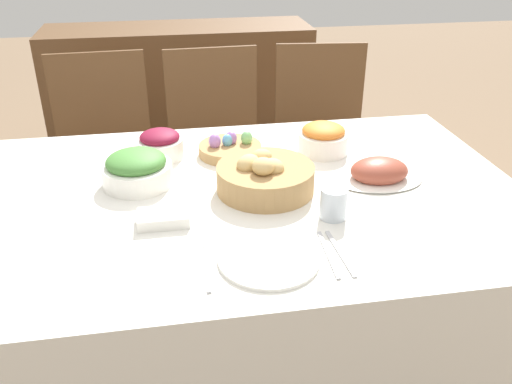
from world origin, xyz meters
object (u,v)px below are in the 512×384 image
chair_far_right (322,138)px  ham_platter (379,173)px  drinking_cup (334,203)px  chair_far_center (217,145)px  knife (328,254)px  green_salad_bowl (137,169)px  egg_basket (230,148)px  butter_dish (163,218)px  beet_salad_bowl (160,144)px  fork (207,266)px  bread_basket (265,177)px  carrot_bowl (323,138)px  chair_far_left (105,152)px  spoon (340,253)px  sideboard (182,103)px  dinner_plate (269,259)px

chair_far_right → ham_platter: size_ratio=3.36×
chair_far_right → drinking_cup: (-0.29, -1.08, 0.26)m
chair_far_center → knife: (0.15, -1.25, 0.22)m
chair_far_center → green_salad_bowl: bearing=-114.0°
egg_basket → butter_dish: 0.48m
ham_platter → beet_salad_bowl: (-0.65, 0.29, 0.02)m
fork → butter_dish: size_ratio=1.47×
bread_basket → ham_platter: (0.36, 0.01, -0.02)m
fork → butter_dish: bearing=116.5°
fork → knife: (0.29, 0.00, 0.00)m
carrot_bowl → fork: carrot_bowl is taller
green_salad_bowl → drinking_cup: size_ratio=2.45×
green_salad_bowl → ham_platter: bearing=-7.6°
chair_far_left → chair_far_right: bearing=-2.8°
fork → drinking_cup: drinking_cup is taller
knife → spoon: bearing=2.4°
knife → chair_far_left: bearing=119.8°
egg_basket → fork: (-0.14, -0.64, -0.02)m
bread_basket → spoon: bread_basket is taller
chair_far_left → spoon: (0.68, -1.25, 0.22)m
spoon → fork: bearing=177.6°
chair_far_right → fork: bearing=-110.9°
egg_basket → chair_far_right: bearing=50.4°
bread_basket → spoon: 0.38m
sideboard → butter_dish: 1.89m
chair_far_center → egg_basket: bearing=-93.4°
knife → dinner_plate: bearing=-177.6°
egg_basket → carrot_bowl: size_ratio=1.24×
beet_salad_bowl → knife: size_ratio=0.78×
egg_basket → butter_dish: egg_basket is taller
dinner_plate → butter_dish: (-0.24, 0.22, 0.01)m
dinner_plate → knife: (0.15, 0.00, -0.00)m
bread_basket → spoon: size_ratio=1.44×
ham_platter → spoon: bearing=-123.0°
bread_basket → fork: size_ratio=1.44×
dinner_plate → drinking_cup: bearing=39.5°
beet_salad_bowl → dinner_plate: bearing=-69.6°
bread_basket → egg_basket: bearing=103.4°
fork → butter_dish: 0.24m
green_salad_bowl → fork: size_ratio=1.05×
chair_far_right → drinking_cup: chair_far_right is taller
beet_salad_bowl → drinking_cup: beet_salad_bowl is taller
bread_basket → egg_basket: (-0.07, 0.28, -0.02)m
sideboard → spoon: bearing=-81.8°
beet_salad_bowl → ham_platter: bearing=-23.7°
fork → knife: bearing=2.4°
ham_platter → chair_far_left: bearing=135.9°
egg_basket → green_salad_bowl: green_salad_bowl is taller
sideboard → knife: bearing=-82.6°
fork → spoon: 0.32m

